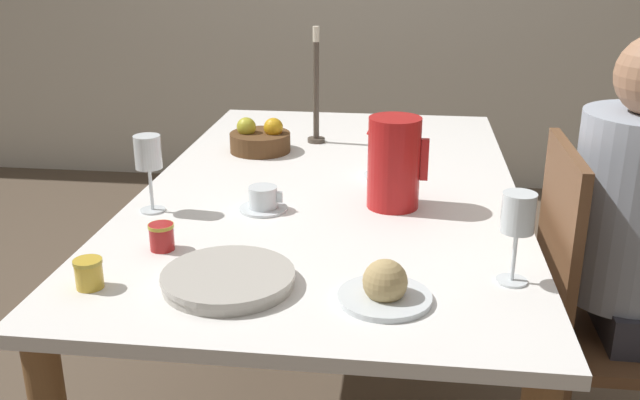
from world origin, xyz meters
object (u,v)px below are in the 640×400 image
Objects in this scene: chair_person_side at (600,317)px; teacup_near_person at (263,200)px; red_pitcher at (394,162)px; serving_tray at (228,279)px; teacup_across at (385,168)px; candlestick_tall at (316,97)px; wine_glass_water at (148,156)px; fruit_bowl at (260,140)px; wine_glass_juice at (518,218)px; jam_jar_red at (162,235)px; jam_jar_amber at (89,272)px; bread_plate at (385,288)px.

chair_person_side is 0.90m from teacup_near_person.
serving_tray is at bearing -122.28° from red_pitcher.
teacup_across is 0.32× the size of candlestick_tall.
wine_glass_water is at bearing -171.26° from teacup_near_person.
wine_glass_water reaches higher than teacup_across.
fruit_bowl is at bearing 133.95° from red_pitcher.
wine_glass_juice is 0.77m from jam_jar_red.
jam_jar_amber is at bearing -171.37° from serving_tray.
wine_glass_juice is (-0.27, -0.29, 0.37)m from chair_person_side.
jam_jar_red is (-0.48, -0.58, 0.01)m from teacup_across.
jam_jar_red is (-0.18, -0.27, 0.01)m from teacup_near_person.
candlestick_tall reaches higher than teacup_across.
jam_jar_amber is at bearing -112.47° from jam_jar_red.
red_pitcher is 1.24× the size of wine_glass_juice.
teacup_near_person is 0.55m from fruit_bowl.
jam_jar_red is (-0.51, -0.34, -0.09)m from red_pitcher.
fruit_bowl is at bearing 128.76° from wine_glass_juice.
wine_glass_water is at bearing -148.68° from teacup_across.
bread_plate is at bearing -4.24° from serving_tray.
jam_jar_amber is 1.19m from candlestick_tall.
red_pitcher is 1.19× the size of wine_glass_water.
jam_jar_red is 0.81m from fruit_bowl.
wine_glass_water is 0.79m from candlestick_tall.
chair_person_side is 5.04× the size of bread_plate.
jam_jar_red reaches higher than serving_tray.
jam_jar_amber is 0.31× the size of fruit_bowl.
red_pitcher reaches higher than teacup_near_person.
fruit_bowl is at bearing 114.41° from bread_plate.
bread_plate is at bearing -52.58° from chair_person_side.
wine_glass_juice is (0.25, -0.41, 0.02)m from red_pitcher.
teacup_across is 0.46m from candlestick_tall.
teacup_near_person is (-0.58, 0.34, -0.11)m from wine_glass_juice.
red_pitcher is 1.29× the size of bread_plate.
chair_person_side is 1.22m from jam_jar_amber.
serving_tray is 1.36× the size of fruit_bowl.
teacup_near_person is 0.43m from teacup_across.
fruit_bowl is at bearing -120.91° from chair_person_side.
serving_tray is at bearing 175.76° from bread_plate.
red_pitcher is 0.62m from jam_jar_red.
red_pitcher reaches higher than jam_jar_red.
fruit_bowl is at bearing 152.02° from teacup_across.
wine_glass_juice is 0.86m from jam_jar_amber.
jam_jar_red is (-1.03, -0.22, 0.26)m from chair_person_side.
wine_glass_juice is at bearing 23.74° from bread_plate.
wine_glass_water is 0.51m from serving_tray.
wine_glass_water is 0.75m from bread_plate.
jam_jar_amber is at bearing -87.01° from wine_glass_water.
teacup_across is at bearing 31.32° from wine_glass_water.
teacup_across is (-0.03, 0.24, -0.09)m from red_pitcher.
chair_person_side is at bearing 24.27° from serving_tray.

